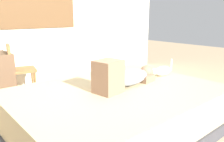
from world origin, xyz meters
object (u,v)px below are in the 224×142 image
object	(u,v)px
bed	(117,111)
person_lying	(125,77)
cat	(162,71)
chair_by_desk	(17,67)

from	to	relation	value
bed	person_lying	size ratio (longest dim) A/B	2.40
cat	person_lying	bearing A→B (deg)	-178.59
person_lying	cat	xyz separation A→B (m)	(0.68, 0.02, -0.05)
cat	chair_by_desk	size ratio (longest dim) A/B	0.41
person_lying	chair_by_desk	world-z (taller)	chair_by_desk
cat	chair_by_desk	bearing A→B (deg)	126.90
person_lying	cat	size ratio (longest dim) A/B	2.65
bed	cat	bearing A→B (deg)	2.22
bed	chair_by_desk	distance (m)	1.84
person_lying	chair_by_desk	xyz separation A→B (m)	(-0.61, 1.74, -0.10)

